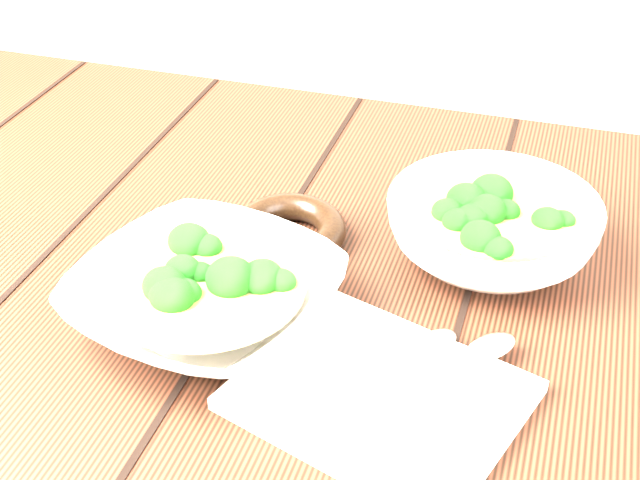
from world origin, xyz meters
TOP-DOWN VIEW (x-y plane):
  - table at (0.00, 0.00)m, footprint 1.20×0.80m
  - soup_bowl_front at (-0.03, -0.08)m, footprint 0.26×0.26m
  - soup_bowl_back at (0.19, 0.09)m, footprint 0.21×0.21m
  - trivet at (-0.00, 0.06)m, footprint 0.15×0.15m
  - napkin at (0.14, -0.13)m, footprint 0.25×0.22m
  - spoon_left at (0.15, -0.09)m, footprint 0.11×0.15m
  - spoon_right at (0.19, -0.08)m, footprint 0.12×0.14m

SIDE VIEW (x-z plane):
  - table at x=0.00m, z-range 0.26..1.01m
  - napkin at x=0.14m, z-range 0.75..0.76m
  - trivet at x=0.00m, z-range 0.75..0.78m
  - spoon_left at x=0.15m, z-range 0.76..0.77m
  - spoon_right at x=0.19m, z-range 0.76..0.77m
  - soup_bowl_front at x=-0.03m, z-range 0.75..0.81m
  - soup_bowl_back at x=0.19m, z-range 0.75..0.82m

